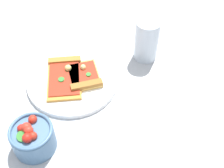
% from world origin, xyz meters
% --- Properties ---
extents(ground_plane, '(2.40, 2.40, 0.00)m').
position_xyz_m(ground_plane, '(0.00, 0.00, 0.00)').
color(ground_plane, '#B2B7BC').
rests_on(ground_plane, ground).
extents(plate, '(0.27, 0.27, 0.01)m').
position_xyz_m(plate, '(-0.01, -0.02, 0.01)').
color(plate, white).
rests_on(plate, ground_plane).
extents(pizza_slice_near, '(0.14, 0.13, 0.02)m').
position_xyz_m(pizza_slice_near, '(-0.01, 0.02, 0.02)').
color(pizza_slice_near, '#E5B256').
rests_on(pizza_slice_near, plate).
extents(pizza_slice_far, '(0.18, 0.13, 0.03)m').
position_xyz_m(pizza_slice_far, '(-0.02, -0.04, 0.02)').
color(pizza_slice_far, gold).
rests_on(pizza_slice_far, plate).
extents(salad_bowl, '(0.10, 0.10, 0.09)m').
position_xyz_m(salad_bowl, '(0.21, -0.05, 0.04)').
color(salad_bowl, '#4C7299').
rests_on(salad_bowl, ground_plane).
extents(soda_glass, '(0.07, 0.07, 0.13)m').
position_xyz_m(soda_glass, '(-0.15, 0.18, 0.06)').
color(soda_glass, silver).
rests_on(soda_glass, ground_plane).
extents(paper_napkin, '(0.14, 0.14, 0.00)m').
position_xyz_m(paper_napkin, '(-0.03, 0.30, 0.00)').
color(paper_napkin, white).
rests_on(paper_napkin, ground_plane).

